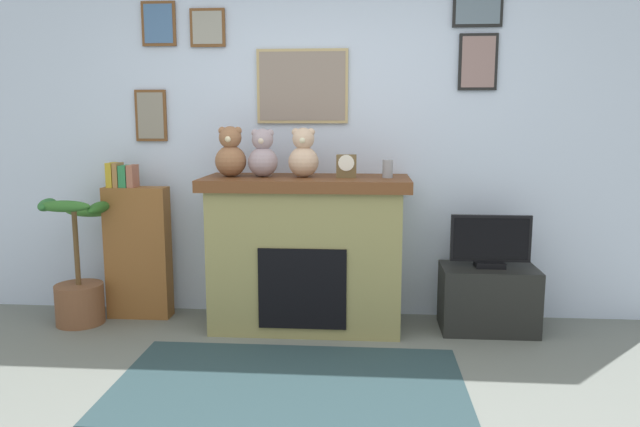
{
  "coord_description": "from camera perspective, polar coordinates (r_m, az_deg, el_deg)",
  "views": [
    {
      "loc": [
        0.34,
        -2.49,
        1.47
      ],
      "look_at": [
        0.02,
        1.65,
        0.81
      ],
      "focal_mm": 33.73,
      "sensor_mm": 36.0,
      "label": 1
    }
  ],
  "objects": [
    {
      "name": "teddy_bear_cream",
      "position": [
        4.14,
        -1.58,
        5.57
      ],
      "size": [
        0.21,
        0.21,
        0.34
      ],
      "color": "#CDA98C",
      "rests_on": "fireplace"
    },
    {
      "name": "teddy_bear_brown",
      "position": [
        4.23,
        -8.49,
        5.6
      ],
      "size": [
        0.22,
        0.22,
        0.35
      ],
      "color": "#906040",
      "rests_on": "fireplace"
    },
    {
      "name": "bookshelf",
      "position": [
        4.65,
        -16.93,
        -3.21
      ],
      "size": [
        0.46,
        0.16,
        1.15
      ],
      "color": "brown",
      "rests_on": "ground_plane"
    },
    {
      "name": "tv_stand",
      "position": [
        4.4,
        15.64,
        -7.79
      ],
      "size": [
        0.65,
        0.4,
        0.45
      ],
      "primitive_type": "cube",
      "color": "black",
      "rests_on": "ground_plane"
    },
    {
      "name": "mantel_clock",
      "position": [
        4.13,
        2.52,
        4.53
      ],
      "size": [
        0.14,
        0.1,
        0.16
      ],
      "color": "brown",
      "rests_on": "fireplace"
    },
    {
      "name": "back_wall",
      "position": [
        4.5,
        0.03,
        6.9
      ],
      "size": [
        5.2,
        0.15,
        2.6
      ],
      "color": "silver",
      "rests_on": "ground_plane"
    },
    {
      "name": "fireplace",
      "position": [
        4.25,
        -1.29,
        -3.63
      ],
      "size": [
        1.43,
        0.65,
        1.07
      ],
      "color": "olive",
      "rests_on": "ground_plane"
    },
    {
      "name": "area_rug",
      "position": [
        3.51,
        -2.89,
        -15.73
      ],
      "size": [
        1.96,
        1.12,
        0.01
      ],
      "primitive_type": "cube",
      "color": "#25393E",
      "rests_on": "ground_plane"
    },
    {
      "name": "television",
      "position": [
        4.3,
        15.87,
        -2.67
      ],
      "size": [
        0.55,
        0.14,
        0.37
      ],
      "color": "black",
      "rests_on": "tv_stand"
    },
    {
      "name": "teddy_bear_grey",
      "position": [
        4.18,
        -5.45,
        5.52
      ],
      "size": [
        0.21,
        0.21,
        0.33
      ],
      "color": "#A08C95",
      "rests_on": "fireplace"
    },
    {
      "name": "potted_plant",
      "position": [
        4.67,
        -21.93,
        -5.81
      ],
      "size": [
        0.51,
        0.48,
        0.92
      ],
      "color": "brown",
      "rests_on": "ground_plane"
    },
    {
      "name": "candle_jar",
      "position": [
        4.13,
        6.44,
        4.24
      ],
      "size": [
        0.07,
        0.07,
        0.12
      ],
      "primitive_type": "cylinder",
      "color": "gray",
      "rests_on": "fireplace"
    }
  ]
}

